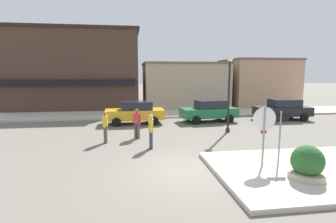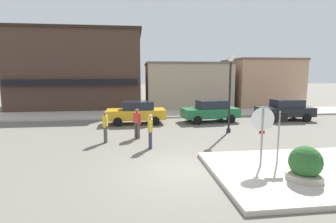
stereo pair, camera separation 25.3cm
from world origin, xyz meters
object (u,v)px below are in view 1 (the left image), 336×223
(one_way_sign, at_px, (280,132))
(parked_car_second, at_px, (209,111))
(lamp_post, at_px, (229,82))
(pedestrian_kerb_side, at_px, (137,123))
(stop_sign, at_px, (264,128))
(parked_car_third, at_px, (283,109))
(planter, at_px, (307,166))
(parked_car_nearest, at_px, (135,112))
(pedestrian_crossing_far, at_px, (151,130))
(pedestrian_crossing_near, at_px, (105,126))

(one_way_sign, distance_m, parked_car_second, 9.44)
(lamp_post, relative_size, pedestrian_kerb_side, 2.82)
(stop_sign, distance_m, pedestrian_kerb_side, 6.89)
(one_way_sign, distance_m, parked_car_third, 11.08)
(lamp_post, relative_size, parked_car_third, 1.12)
(planter, distance_m, parked_car_nearest, 12.05)
(one_way_sign, bearing_deg, stop_sign, -166.36)
(planter, distance_m, lamp_post, 7.79)
(parked_car_third, height_order, pedestrian_crossing_far, pedestrian_crossing_far)
(planter, bearing_deg, parked_car_nearest, 115.34)
(stop_sign, distance_m, lamp_post, 6.34)
(stop_sign, relative_size, planter, 1.88)
(one_way_sign, distance_m, lamp_post, 6.14)
(stop_sign, xyz_separation_m, pedestrian_kerb_side, (-4.35, 5.30, -0.65))
(pedestrian_kerb_side, bearing_deg, planter, -52.07)
(parked_car_third, bearing_deg, stop_sign, -125.06)
(parked_car_nearest, height_order, pedestrian_crossing_far, pedestrian_crossing_far)
(parked_car_second, relative_size, pedestrian_kerb_side, 2.58)
(pedestrian_crossing_near, bearing_deg, parked_car_second, 35.86)
(parked_car_second, bearing_deg, parked_car_third, -0.88)
(one_way_sign, xyz_separation_m, parked_car_third, (5.94, 9.34, -0.52))
(lamp_post, xyz_separation_m, parked_car_third, (5.63, 3.43, -2.15))
(pedestrian_crossing_far, bearing_deg, stop_sign, -40.90)
(parked_car_second, xyz_separation_m, parked_car_third, (5.71, -0.09, 0.00))
(lamp_post, relative_size, pedestrian_crossing_near, 2.82)
(stop_sign, relative_size, one_way_sign, 1.10)
(one_way_sign, relative_size, parked_car_nearest, 0.52)
(planter, bearing_deg, pedestrian_crossing_far, 134.92)
(parked_car_third, bearing_deg, planter, -118.47)
(lamp_post, height_order, parked_car_nearest, lamp_post)
(lamp_post, xyz_separation_m, pedestrian_crossing_far, (-4.81, -2.83, -2.09))
(stop_sign, height_order, parked_car_second, stop_sign)
(parked_car_second, xyz_separation_m, pedestrian_crossing_far, (-4.73, -6.34, 0.06))
(stop_sign, distance_m, parked_car_second, 9.68)
(pedestrian_crossing_near, distance_m, pedestrian_crossing_far, 2.56)
(stop_sign, xyz_separation_m, parked_car_nearest, (-4.35, 9.57, -0.71))
(pedestrian_crossing_near, relative_size, pedestrian_crossing_far, 1.00)
(planter, distance_m, parked_car_second, 10.92)
(planter, height_order, parked_car_second, parked_car_second)
(parked_car_second, bearing_deg, parked_car_nearest, -179.62)
(one_way_sign, bearing_deg, lamp_post, 87.03)
(stop_sign, height_order, one_way_sign, stop_sign)
(parked_car_nearest, bearing_deg, pedestrian_kerb_side, -90.04)
(stop_sign, height_order, pedestrian_kerb_side, stop_sign)
(stop_sign, bearing_deg, pedestrian_kerb_side, 129.42)
(pedestrian_crossing_near, height_order, pedestrian_crossing_far, same)
(planter, height_order, parked_car_third, parked_car_third)
(planter, distance_m, parked_car_third, 12.32)
(stop_sign, xyz_separation_m, parked_car_third, (6.68, 9.51, -0.71))
(one_way_sign, relative_size, planter, 1.71)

